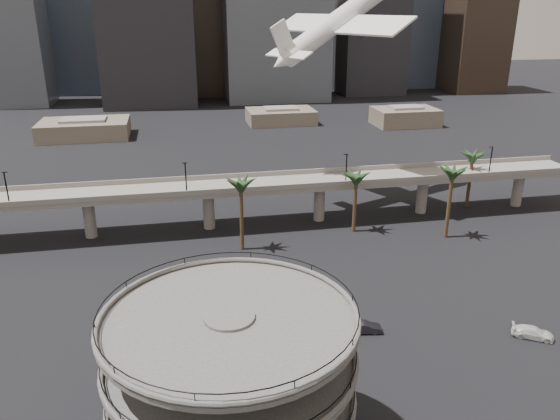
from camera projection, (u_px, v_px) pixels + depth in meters
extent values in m
plane|color=black|center=(353.00, 416.00, 57.72)|extent=(700.00, 700.00, 0.00)
cylinder|color=#4B4946|center=(232.00, 395.00, 48.86)|extent=(4.40, 4.40, 16.50)
cylinder|color=#4B4946|center=(232.00, 398.00, 48.94)|extent=(22.00, 22.00, 0.45)
torus|color=#4B4946|center=(232.00, 393.00, 48.77)|extent=(22.20, 22.20, 0.50)
torus|color=black|center=(232.00, 386.00, 48.49)|extent=(21.80, 21.80, 0.10)
cylinder|color=#4B4946|center=(231.00, 360.00, 47.53)|extent=(22.00, 22.00, 0.45)
torus|color=#4B4946|center=(231.00, 356.00, 47.36)|extent=(22.20, 22.20, 0.50)
torus|color=black|center=(230.00, 348.00, 47.07)|extent=(21.80, 21.80, 0.10)
cylinder|color=#4B4946|center=(229.00, 321.00, 46.11)|extent=(22.00, 22.00, 0.45)
torus|color=#4B4946|center=(229.00, 316.00, 45.94)|extent=(22.20, 22.20, 0.50)
torus|color=black|center=(229.00, 308.00, 45.66)|extent=(21.80, 21.80, 0.10)
cube|color=slate|center=(265.00, 185.00, 105.34)|extent=(130.00, 9.00, 0.90)
cube|color=slate|center=(269.00, 188.00, 100.90)|extent=(130.00, 0.30, 1.00)
cube|color=slate|center=(261.00, 174.00, 109.15)|extent=(130.00, 0.30, 1.00)
cylinder|color=slate|center=(89.00, 218.00, 100.87)|extent=(2.20, 2.20, 8.00)
cylinder|color=slate|center=(209.00, 210.00, 104.84)|extent=(2.20, 2.20, 8.00)
cylinder|color=slate|center=(319.00, 202.00, 108.82)|extent=(2.20, 2.20, 8.00)
cylinder|color=slate|center=(422.00, 195.00, 112.79)|extent=(2.20, 2.20, 8.00)
cylinder|color=slate|center=(518.00, 189.00, 116.77)|extent=(2.20, 2.20, 8.00)
cylinder|color=black|center=(7.00, 189.00, 92.30)|extent=(0.24, 0.24, 6.00)
cylinder|color=black|center=(186.00, 179.00, 97.72)|extent=(0.24, 0.24, 6.00)
cylinder|color=black|center=(346.00, 170.00, 103.14)|extent=(0.24, 0.24, 6.00)
cylinder|color=black|center=(491.00, 161.00, 108.56)|extent=(0.24, 0.24, 6.00)
cylinder|color=#47371E|center=(242.00, 217.00, 94.85)|extent=(0.70, 0.70, 12.15)
ellipsoid|color=#1D3618|center=(241.00, 182.00, 92.56)|extent=(4.40, 4.40, 2.00)
cylinder|color=#47371E|center=(355.00, 205.00, 102.73)|extent=(0.70, 0.70, 10.80)
ellipsoid|color=#1D3618|center=(356.00, 175.00, 100.68)|extent=(4.40, 4.40, 2.00)
cylinder|color=#47371E|center=(449.00, 205.00, 99.80)|extent=(0.70, 0.70, 12.60)
ellipsoid|color=#1D3618|center=(453.00, 170.00, 97.43)|extent=(4.40, 4.40, 2.00)
cylinder|color=#47371E|center=(469.00, 182.00, 115.05)|extent=(0.70, 0.70, 11.25)
ellipsoid|color=#1D3618|center=(473.00, 154.00, 112.92)|extent=(4.40, 4.40, 2.00)
cube|color=brown|center=(85.00, 129.00, 177.06)|extent=(28.00, 18.00, 5.50)
cube|color=slate|center=(83.00, 119.00, 175.94)|extent=(14.00, 9.00, 0.80)
cube|color=brown|center=(281.00, 116.00, 198.43)|extent=(24.00, 16.00, 5.00)
cube|color=slate|center=(281.00, 108.00, 197.40)|extent=(12.00, 8.00, 0.80)
cube|color=brown|center=(405.00, 117.00, 195.01)|extent=(22.00, 15.00, 6.00)
cube|color=slate|center=(406.00, 107.00, 193.81)|extent=(11.00, 7.50, 0.80)
cube|color=#4C525A|center=(8.00, 15.00, 222.96)|extent=(26.00, 24.00, 73.24)
cube|color=#364354|center=(87.00, 44.00, 264.58)|extent=(30.00, 30.00, 45.07)
cube|color=black|center=(213.00, 0.00, 250.08)|extent=(28.00, 26.00, 84.51)
cube|color=gray|center=(310.00, 48.00, 280.86)|extent=(24.00, 24.00, 39.44)
cube|color=slate|center=(310.00, 4.00, 273.45)|extent=(13.20, 13.20, 2.40)
cube|color=#364354|center=(407.00, 20.00, 280.65)|extent=(34.00, 30.00, 65.73)
cube|color=black|center=(475.00, 34.00, 264.23)|extent=(26.00, 26.00, 54.46)
cube|color=gray|center=(234.00, 49.00, 293.19)|extent=(22.00, 22.00, 35.68)
cube|color=slate|center=(233.00, 12.00, 286.45)|extent=(12.10, 12.10, 2.40)
cylinder|color=white|center=(341.00, 18.00, 108.96)|extent=(28.30, 17.49, 17.30)
cone|color=white|center=(281.00, 62.00, 102.50)|extent=(6.16, 5.53, 4.92)
cube|color=white|center=(339.00, 24.00, 108.93)|extent=(21.55, 32.76, 3.53)
cube|color=white|center=(288.00, 54.00, 103.08)|extent=(7.45, 11.06, 1.42)
cube|color=white|center=(283.00, 39.00, 101.28)|extent=(5.40, 3.10, 7.09)
cylinder|color=#25252A|center=(322.00, 29.00, 114.51)|extent=(5.64, 4.40, 4.06)
cylinder|color=#25252A|center=(365.00, 31.00, 105.57)|extent=(5.64, 4.40, 4.06)
imported|color=#C2591B|center=(328.00, 331.00, 71.22)|extent=(5.04, 3.99, 1.61)
imported|color=black|center=(364.00, 327.00, 72.16)|extent=(4.84, 2.37, 1.53)
imported|color=silver|center=(533.00, 332.00, 71.06)|extent=(5.53, 4.40, 1.50)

